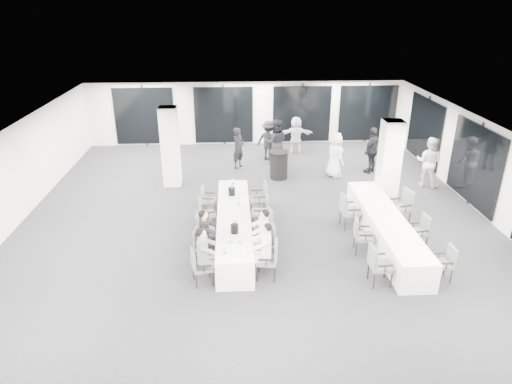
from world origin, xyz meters
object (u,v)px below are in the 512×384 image
standing_guest_f (296,132)px  ice_bucket_far (232,191)px  chair_side_left_mid (361,233)px  chair_side_right_far (403,205)px  standing_guest_b (276,139)px  chair_side_left_near (378,263)px  chair_main_left_fourth (205,212)px  banquet_table_side (385,229)px  chair_main_right_near (270,257)px  banquet_table_main (234,226)px  chair_main_left_far (207,198)px  standing_guest_c (269,138)px  chair_side_left_far (348,209)px  ice_bucket_near (234,229)px  chair_main_right_far (261,196)px  chair_main_left_near (199,265)px  standing_guest_e (335,152)px  chair_main_right_fourth (263,210)px  standing_guest_h (429,159)px  chair_main_left_second (201,243)px  chair_side_right_mid (421,229)px  chair_main_right_second (268,241)px  chair_side_right_near (446,261)px  standing_guest_a (238,145)px  standing_guest_d (373,147)px  cocktail_table (279,165)px  chair_main_right_mid (265,224)px  chair_main_left_mid (203,228)px

standing_guest_f → ice_bucket_far: (-2.76, -6.17, -0.03)m
chair_side_left_mid → chair_side_right_far: bearing=140.1°
standing_guest_b → chair_side_left_near: bearing=103.0°
chair_main_left_fourth → banquet_table_side: bearing=66.8°
banquet_table_side → chair_main_right_near: (-3.29, -1.60, 0.17)m
banquet_table_main → chair_main_left_far: size_ratio=5.84×
standing_guest_b → standing_guest_c: 0.61m
chair_side_left_far → ice_bucket_near: size_ratio=4.50×
chair_main_right_far → standing_guest_f: 6.22m
chair_main_left_near → standing_guest_e: 8.16m
chair_main_right_fourth → standing_guest_h: bearing=-60.4°
chair_main_left_second → standing_guest_h: (7.68, 4.68, 0.49)m
chair_side_right_mid → standing_guest_c: size_ratio=0.49×
chair_main_right_second → chair_side_right_near: bearing=-109.3°
chair_main_left_near → chair_side_right_far: bearing=102.2°
banquet_table_main → chair_side_right_mid: size_ratio=5.52×
chair_side_left_mid → standing_guest_a: size_ratio=0.53×
chair_main_right_second → standing_guest_d: bearing=-40.9°
banquet_table_main → chair_main_right_fourth: 1.08m
chair_main_right_fourth → standing_guest_a: (-0.59, 5.07, 0.36)m
cocktail_table → chair_main_left_second: 6.22m
banquet_table_side → standing_guest_h: (2.73, 3.88, 0.63)m
chair_main_right_second → standing_guest_d: size_ratio=0.49×
standing_guest_f → standing_guest_h: standing_guest_h is taller
standing_guest_c → ice_bucket_near: bearing=113.9°
banquet_table_main → ice_bucket_far: 1.39m
chair_main_left_far → standing_guest_e: size_ratio=0.45×
cocktail_table → standing_guest_e: (2.08, 0.07, 0.43)m
cocktail_table → chair_side_left_mid: size_ratio=1.08×
chair_main_right_mid → chair_side_right_mid: size_ratio=1.10×
chair_side_right_near → standing_guest_f: bearing=14.0°
cocktail_table → ice_bucket_far: bearing=-118.4°
standing_guest_a → chair_main_left_mid: bearing=-153.8°
chair_main_right_near → standing_guest_c: size_ratio=0.52×
cocktail_table → chair_main_left_fourth: (-2.53, -3.83, -0.01)m
chair_main_right_fourth → chair_side_right_far: size_ratio=0.91×
chair_main_left_mid → chair_main_right_far: chair_main_right_far is taller
chair_main_left_mid → standing_guest_f: bearing=155.4°
chair_main_left_mid → chair_main_right_mid: 1.68m
chair_main_right_second → chair_side_right_near: (4.11, -1.04, -0.07)m
chair_main_left_second → chair_main_right_mid: (1.66, 0.90, 0.05)m
chair_main_right_near → standing_guest_f: 9.63m
ice_bucket_far → standing_guest_c: bearing=73.9°
chair_main_left_fourth → standing_guest_e: standing_guest_e is taller
chair_main_left_fourth → chair_side_right_far: chair_side_right_far is taller
chair_main_right_mid → standing_guest_e: bearing=-40.6°
standing_guest_h → chair_side_left_far: bearing=75.9°
cocktail_table → chair_side_right_near: (3.25, -6.78, -0.03)m
chair_main_right_second → chair_side_right_mid: (4.11, 0.49, -0.04)m
chair_main_right_fourth → chair_main_right_second: bearing=-175.5°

